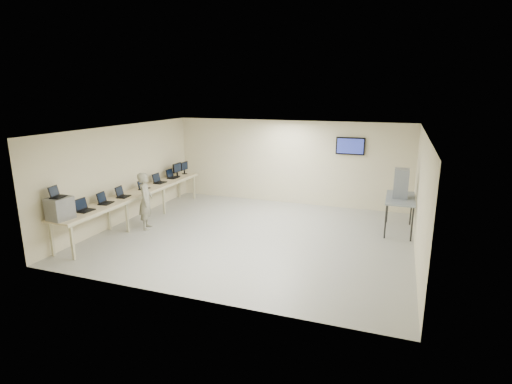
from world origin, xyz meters
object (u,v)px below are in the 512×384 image
(soldier, at_px, (146,201))
(side_table, at_px, (400,200))
(workbench, at_px, (137,194))
(equipment_box, at_px, (60,208))

(soldier, distance_m, side_table, 6.93)
(workbench, relative_size, side_table, 3.78)
(workbench, bearing_deg, side_table, 13.17)
(workbench, relative_size, soldier, 3.78)
(equipment_box, bearing_deg, side_table, 38.26)
(soldier, bearing_deg, equipment_box, 140.30)
(side_table, bearing_deg, equipment_box, -148.57)
(equipment_box, bearing_deg, soldier, 81.13)
(soldier, height_order, side_table, soldier)
(equipment_box, relative_size, soldier, 0.32)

